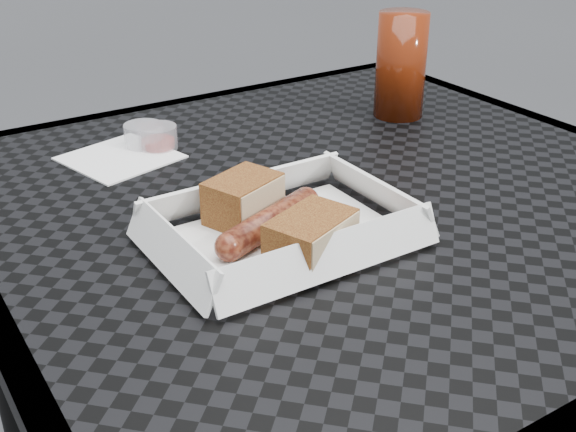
# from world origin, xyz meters

# --- Properties ---
(patio_table) EXTENTS (0.80, 0.80, 0.74)m
(patio_table) POSITION_xyz_m (0.00, 0.00, 0.67)
(patio_table) COLOR black
(patio_table) RESTS_ON ground
(food_tray) EXTENTS (0.22, 0.15, 0.00)m
(food_tray) POSITION_xyz_m (-0.12, -0.07, 0.75)
(food_tray) COLOR white
(food_tray) RESTS_ON patio_table
(bratwurst) EXTENTS (0.14, 0.07, 0.03)m
(bratwurst) POSITION_xyz_m (-0.13, -0.06, 0.76)
(bratwurst) COLOR brown
(bratwurst) RESTS_ON food_tray
(bread_near) EXTENTS (0.09, 0.07, 0.05)m
(bread_near) POSITION_xyz_m (-0.13, -0.02, 0.77)
(bread_near) COLOR brown
(bread_near) RESTS_ON food_tray
(bread_far) EXTENTS (0.09, 0.08, 0.04)m
(bread_far) POSITION_xyz_m (-0.12, -0.12, 0.77)
(bread_far) COLOR brown
(bread_far) RESTS_ON food_tray
(veg_garnish) EXTENTS (0.03, 0.03, 0.00)m
(veg_garnish) POSITION_xyz_m (-0.05, -0.11, 0.75)
(veg_garnish) COLOR red
(veg_garnish) RESTS_ON food_tray
(napkin) EXTENTS (0.15, 0.15, 0.00)m
(napkin) POSITION_xyz_m (-0.18, 0.22, 0.75)
(napkin) COLOR white
(napkin) RESTS_ON patio_table
(condiment_cup_sauce) EXTENTS (0.05, 0.05, 0.03)m
(condiment_cup_sauce) POSITION_xyz_m (-0.12, 0.22, 0.76)
(condiment_cup_sauce) COLOR maroon
(condiment_cup_sauce) RESTS_ON patio_table
(condiment_cup_empty) EXTENTS (0.05, 0.05, 0.03)m
(condiment_cup_empty) POSITION_xyz_m (-0.13, 0.24, 0.76)
(condiment_cup_empty) COLOR silver
(condiment_cup_empty) RESTS_ON patio_table
(drink_glass) EXTENTS (0.07, 0.07, 0.15)m
(drink_glass) POSITION_xyz_m (0.22, 0.16, 0.82)
(drink_glass) COLOR #521807
(drink_glass) RESTS_ON patio_table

